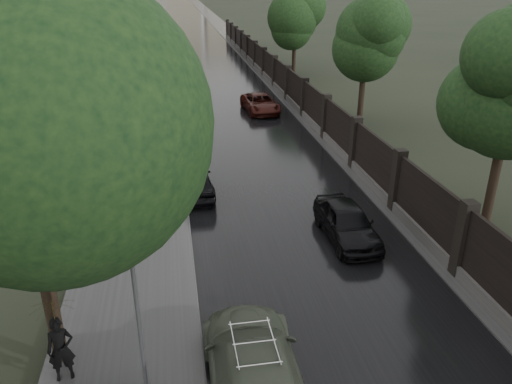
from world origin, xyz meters
name	(u,v)px	position (x,y,z in m)	size (l,w,h in m)	color
fence_right	(282,82)	(4.60, 32.01, 1.01)	(0.45, 75.72, 2.70)	#383533
tree_left_near	(14,121)	(-7.60, 3.00, 6.42)	(5.44, 5.44, 9.16)	black
tree_left_far	(115,33)	(-8.00, 30.00, 5.24)	(4.25, 4.25, 7.39)	black
tree_right_a	(510,103)	(7.50, 8.00, 4.95)	(4.08, 4.08, 7.01)	black
tree_right_b	(366,48)	(7.50, 22.00, 4.95)	(4.08, 4.08, 7.01)	black
tree_right_c	(295,21)	(7.50, 40.00, 4.95)	(4.08, 4.08, 7.01)	black
lamp_post	(137,303)	(-5.40, 1.50, 2.67)	(0.25, 0.12, 5.11)	#59595E
traffic_light	(172,87)	(-4.30, 24.99, 2.40)	(0.16, 0.32, 4.00)	#59595E
volga_sedan	(254,371)	(-2.89, 1.03, 0.79)	(2.21, 5.45, 1.58)	#424A3B
hatchback_left	(194,181)	(-3.60, 13.04, 0.66)	(1.57, 3.90, 1.33)	black
car_right_near	(347,222)	(1.77, 8.00, 0.70)	(1.65, 4.09, 1.39)	black
car_right_far	(260,103)	(1.85, 26.75, 0.64)	(2.13, 4.62, 1.28)	black
pedestrian_umbrella	(54,317)	(-7.36, 2.27, 1.95)	(1.17, 1.18, 2.69)	black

